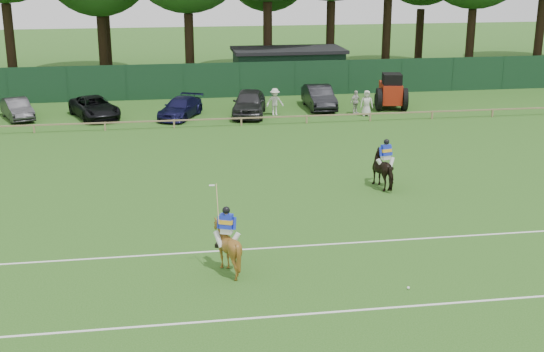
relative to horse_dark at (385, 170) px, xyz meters
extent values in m
plane|color=#1E4C14|center=(-5.86, -5.07, -0.81)|extent=(160.00, 160.00, 0.00)
imported|color=black|center=(0.00, 0.00, 0.00)|extent=(1.31, 2.08, 1.63)
imported|color=brown|center=(-7.73, -7.71, 0.01)|extent=(1.81, 1.89, 1.65)
imported|color=#2C2C2E|center=(-18.43, 16.90, -0.17)|extent=(2.71, 4.13, 1.28)
imported|color=black|center=(-13.69, 16.51, -0.15)|extent=(3.80, 5.25, 1.33)
imported|color=#12123A|center=(-8.37, 15.70, -0.19)|extent=(3.38, 4.65, 1.25)
imported|color=#29292C|center=(-4.03, 15.69, 0.01)|extent=(2.88, 5.11, 1.64)
imported|color=black|center=(0.82, 17.09, -0.05)|extent=(1.67, 4.65, 1.53)
imported|color=beige|center=(-2.41, 15.51, 0.05)|extent=(1.14, 0.70, 1.72)
imported|color=beige|center=(2.78, 15.15, -0.06)|extent=(0.95, 0.78, 1.51)
imported|color=beige|center=(3.31, 14.41, 0.00)|extent=(0.88, 0.66, 1.63)
cube|color=silver|center=(0.00, 0.00, 0.57)|extent=(0.41, 0.34, 0.18)
cube|color=#1B2EC7|center=(0.00, 0.00, 0.89)|extent=(0.46, 0.39, 0.51)
cube|color=gold|center=(0.00, 0.00, 0.87)|extent=(0.49, 0.38, 0.18)
sphere|color=black|center=(0.00, 0.00, 1.26)|extent=(0.25, 0.25, 0.25)
cylinder|color=silver|center=(0.26, 0.01, 0.27)|extent=(0.41, 0.41, 0.59)
cylinder|color=silver|center=(-0.24, -0.11, 0.27)|extent=(0.44, 0.31, 0.59)
cube|color=silver|center=(-7.73, -7.71, 0.58)|extent=(0.43, 0.38, 0.18)
cube|color=#1B2EC7|center=(-7.73, -7.71, 0.90)|extent=(0.49, 0.44, 0.51)
cube|color=gold|center=(-7.73, -7.71, 0.88)|extent=(0.51, 0.43, 0.18)
sphere|color=black|center=(-7.73, -7.71, 1.27)|extent=(0.25, 0.25, 0.25)
cylinder|color=silver|center=(-7.51, -7.86, 0.28)|extent=(0.47, 0.28, 0.59)
cylinder|color=silver|center=(-7.99, -7.66, 0.28)|extent=(0.38, 0.45, 0.59)
cylinder|color=tan|center=(-7.99, -7.55, 1.45)|extent=(0.05, 0.64, 1.17)
sphere|color=silver|center=(-2.36, -9.96, -0.77)|extent=(0.09, 0.09, 0.09)
cube|color=silver|center=(-5.86, -11.07, -0.81)|extent=(60.00, 0.10, 0.01)
cube|color=silver|center=(-5.86, -6.07, -0.81)|extent=(60.00, 0.10, 0.01)
cube|color=#997F5B|center=(-5.86, 12.93, -0.36)|extent=(62.00, 0.08, 0.08)
cube|color=#14351E|center=(-5.86, 21.93, 0.44)|extent=(92.00, 0.04, 2.50)
cube|color=#14331E|center=(0.14, 24.93, 0.59)|extent=(8.00, 4.00, 2.80)
cube|color=black|center=(0.14, 24.93, 2.11)|extent=(8.40, 4.40, 0.24)
cube|color=#9D200E|center=(5.52, 16.43, 0.23)|extent=(1.69, 2.57, 1.29)
cube|color=black|center=(5.45, 16.04, 1.12)|extent=(1.40, 1.48, 0.89)
cylinder|color=black|center=(4.57, 15.90, -0.07)|extent=(0.56, 1.52, 1.49)
cylinder|color=black|center=(6.23, 15.60, -0.07)|extent=(0.56, 1.52, 1.49)
cylinder|color=black|center=(4.97, 17.54, -0.42)|extent=(0.43, 0.83, 0.79)
cylinder|color=black|center=(6.43, 17.28, -0.42)|extent=(0.43, 0.83, 0.79)
camera|label=1|loc=(-9.68, -29.42, 9.09)|focal=48.00mm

